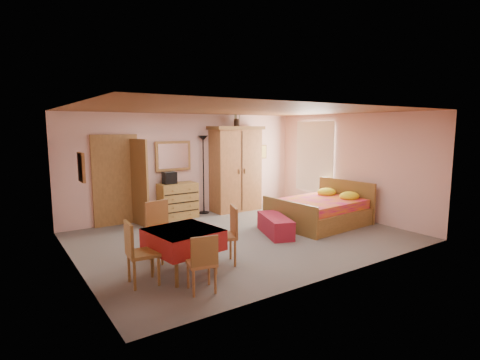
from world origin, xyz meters
TOP-DOWN VIEW (x-y plane):
  - floor at (0.00, 0.00)m, footprint 6.50×6.50m
  - ceiling at (0.00, 0.00)m, footprint 6.50×6.50m
  - wall_back at (0.00, 2.50)m, footprint 6.50×0.10m
  - wall_front at (0.00, -2.50)m, footprint 6.50×0.10m
  - wall_left at (-3.25, 0.00)m, footprint 0.10×5.00m
  - wall_right at (3.25, 0.00)m, footprint 0.10×5.00m
  - doorway at (-1.90, 2.47)m, footprint 1.06×0.12m
  - window at (3.21, 1.20)m, footprint 0.08×1.40m
  - picture_left at (-3.22, -0.60)m, footprint 0.04×0.32m
  - picture_back at (2.35, 2.47)m, footprint 0.30×0.04m
  - chest_of_drawers at (-0.46, 2.24)m, footprint 0.94×0.48m
  - wall_mirror at (-0.46, 2.45)m, footprint 0.94×0.07m
  - stereo at (-0.66, 2.26)m, footprint 0.32×0.24m
  - floor_lamp at (0.34, 2.37)m, footprint 0.34×0.34m
  - wardrobe at (1.24, 2.21)m, footprint 1.46×0.76m
  - sunflower_vase at (1.35, 2.31)m, footprint 0.23×0.23m
  - bed at (2.02, -0.16)m, footprint 2.18×1.77m
  - bench at (0.63, -0.25)m, footprint 0.83×1.27m
  - dining_table at (-1.91, -1.11)m, footprint 1.09×1.09m
  - chair_south at (-1.97, -1.81)m, footprint 0.45×0.45m
  - chair_north at (-1.90, -0.35)m, footprint 0.54×0.54m
  - chair_west at (-2.56, -1.13)m, footprint 0.46×0.46m
  - chair_east at (-1.18, -1.07)m, footprint 0.56×0.56m

SIDE VIEW (x-z plane):
  - floor at x=0.00m, z-range 0.00..0.00m
  - bench at x=0.63m, z-range 0.00..0.40m
  - dining_table at x=-1.91m, z-range 0.00..0.71m
  - chair_south at x=-1.97m, z-range 0.00..0.83m
  - chest_of_drawers at x=-0.46m, z-range 0.00..0.89m
  - chair_west at x=-2.56m, z-range 0.00..0.94m
  - chair_east at x=-1.18m, z-range 0.00..0.96m
  - bed at x=2.02m, z-range 0.00..0.97m
  - chair_north at x=-1.90m, z-range 0.00..1.00m
  - floor_lamp at x=0.34m, z-range 0.00..2.05m
  - doorway at x=-1.90m, z-range -0.05..2.10m
  - stereo at x=-0.66m, z-range 0.89..1.18m
  - wardrobe at x=1.24m, z-range 0.00..2.29m
  - wall_back at x=0.00m, z-range 0.00..2.60m
  - wall_front at x=0.00m, z-range 0.00..2.60m
  - wall_left at x=-3.25m, z-range 0.00..2.60m
  - wall_right at x=3.25m, z-range 0.00..2.60m
  - window at x=3.21m, z-range 0.48..2.42m
  - picture_back at x=2.35m, z-range 1.35..1.75m
  - wall_mirror at x=-0.46m, z-range 1.18..1.92m
  - picture_left at x=-3.22m, z-range 1.49..1.91m
  - sunflower_vase at x=1.35m, z-range 2.29..2.84m
  - ceiling at x=0.00m, z-range 2.60..2.60m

